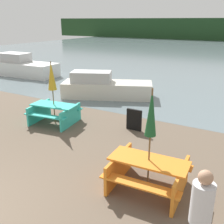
{
  "coord_description": "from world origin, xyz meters",
  "views": [
    {
      "loc": [
        4.82,
        -1.67,
        3.63
      ],
      "look_at": [
        0.91,
        5.2,
        0.85
      ],
      "focal_mm": 42.0,
      "sensor_mm": 36.0,
      "label": 1
    }
  ],
  "objects_px": {
    "boat": "(105,87)",
    "signboard": "(134,120)",
    "umbrella_darkgreen": "(151,114)",
    "boat_second": "(23,67)",
    "picnic_table_orange": "(148,171)",
    "person": "(200,219)",
    "picnic_table_teal": "(54,112)",
    "umbrella_gold": "(52,76)"
  },
  "relations": [
    {
      "from": "boat_second",
      "to": "person",
      "type": "distance_m",
      "value": 16.64
    },
    {
      "from": "signboard",
      "to": "picnic_table_teal",
      "type": "bearing_deg",
      "value": -163.48
    },
    {
      "from": "picnic_table_teal",
      "to": "umbrella_gold",
      "type": "distance_m",
      "value": 1.32
    },
    {
      "from": "picnic_table_orange",
      "to": "person",
      "type": "height_order",
      "value": "person"
    },
    {
      "from": "picnic_table_teal",
      "to": "signboard",
      "type": "xyz_separation_m",
      "value": [
        2.85,
        0.85,
        -0.07
      ]
    },
    {
      "from": "boat",
      "to": "signboard",
      "type": "bearing_deg",
      "value": -68.83
    },
    {
      "from": "boat",
      "to": "signboard",
      "type": "distance_m",
      "value": 4.33
    },
    {
      "from": "boat_second",
      "to": "signboard",
      "type": "relative_size",
      "value": 6.4
    },
    {
      "from": "umbrella_gold",
      "to": "boat_second",
      "type": "bearing_deg",
      "value": 143.82
    },
    {
      "from": "picnic_table_orange",
      "to": "boat",
      "type": "distance_m",
      "value": 7.65
    },
    {
      "from": "picnic_table_orange",
      "to": "person",
      "type": "distance_m",
      "value": 2.01
    },
    {
      "from": "person",
      "to": "signboard",
      "type": "relative_size",
      "value": 2.21
    },
    {
      "from": "boat",
      "to": "person",
      "type": "xyz_separation_m",
      "value": [
        6.15,
        -7.39,
        0.35
      ]
    },
    {
      "from": "umbrella_darkgreen",
      "to": "boat_second",
      "type": "height_order",
      "value": "umbrella_darkgreen"
    },
    {
      "from": "picnic_table_orange",
      "to": "boat",
      "type": "xyz_separation_m",
      "value": [
        -4.77,
        5.99,
        0.04
      ]
    },
    {
      "from": "umbrella_gold",
      "to": "signboard",
      "type": "relative_size",
      "value": 3.05
    },
    {
      "from": "boat",
      "to": "signboard",
      "type": "relative_size",
      "value": 6.09
    },
    {
      "from": "picnic_table_teal",
      "to": "person",
      "type": "relative_size",
      "value": 1.1
    },
    {
      "from": "picnic_table_teal",
      "to": "boat_second",
      "type": "height_order",
      "value": "boat_second"
    },
    {
      "from": "picnic_table_teal",
      "to": "boat",
      "type": "bearing_deg",
      "value": 92.99
    },
    {
      "from": "picnic_table_teal",
      "to": "boat_second",
      "type": "distance_m",
      "value": 9.77
    },
    {
      "from": "picnic_table_orange",
      "to": "picnic_table_teal",
      "type": "bearing_deg",
      "value": 155.57
    },
    {
      "from": "signboard",
      "to": "umbrella_gold",
      "type": "bearing_deg",
      "value": -163.48
    },
    {
      "from": "umbrella_darkgreen",
      "to": "picnic_table_orange",
      "type": "bearing_deg",
      "value": -135.0
    },
    {
      "from": "picnic_table_orange",
      "to": "umbrella_darkgreen",
      "type": "height_order",
      "value": "umbrella_darkgreen"
    },
    {
      "from": "umbrella_darkgreen",
      "to": "umbrella_gold",
      "type": "relative_size",
      "value": 1.03
    },
    {
      "from": "picnic_table_teal",
      "to": "picnic_table_orange",
      "type": "bearing_deg",
      "value": -24.43
    },
    {
      "from": "boat_second",
      "to": "picnic_table_orange",
      "type": "bearing_deg",
      "value": -35.54
    },
    {
      "from": "picnic_table_orange",
      "to": "umbrella_gold",
      "type": "distance_m",
      "value": 5.18
    },
    {
      "from": "umbrella_gold",
      "to": "boat_second",
      "type": "xyz_separation_m",
      "value": [
        -7.89,
        5.77,
        -1.19
      ]
    },
    {
      "from": "picnic_table_orange",
      "to": "umbrella_gold",
      "type": "bearing_deg",
      "value": 155.57
    },
    {
      "from": "picnic_table_orange",
      "to": "person",
      "type": "relative_size",
      "value": 1.09
    },
    {
      "from": "boat_second",
      "to": "picnic_table_teal",
      "type": "bearing_deg",
      "value": -39.52
    },
    {
      "from": "umbrella_gold",
      "to": "boat_second",
      "type": "relative_size",
      "value": 0.48
    },
    {
      "from": "umbrella_darkgreen",
      "to": "signboard",
      "type": "height_order",
      "value": "umbrella_darkgreen"
    },
    {
      "from": "umbrella_darkgreen",
      "to": "picnic_table_teal",
      "type": "bearing_deg",
      "value": 155.57
    },
    {
      "from": "picnic_table_orange",
      "to": "boat_second",
      "type": "height_order",
      "value": "boat_second"
    },
    {
      "from": "picnic_table_orange",
      "to": "umbrella_darkgreen",
      "type": "bearing_deg",
      "value": 45.0
    },
    {
      "from": "umbrella_darkgreen",
      "to": "signboard",
      "type": "xyz_separation_m",
      "value": [
        -1.71,
        2.92,
        -1.44
      ]
    },
    {
      "from": "picnic_table_teal",
      "to": "boat_second",
      "type": "xyz_separation_m",
      "value": [
        -7.89,
        5.77,
        0.13
      ]
    },
    {
      "from": "picnic_table_teal",
      "to": "umbrella_darkgreen",
      "type": "xyz_separation_m",
      "value": [
        4.56,
        -2.07,
        1.37
      ]
    },
    {
      "from": "umbrella_darkgreen",
      "to": "signboard",
      "type": "relative_size",
      "value": 3.14
    }
  ]
}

